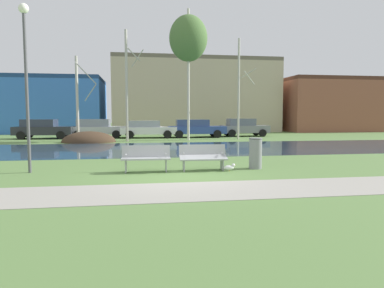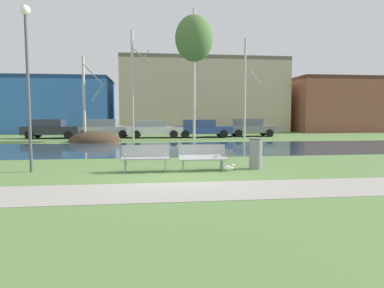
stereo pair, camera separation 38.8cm
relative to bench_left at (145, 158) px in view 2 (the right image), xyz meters
name	(u,v)px [view 2 (the right image)]	position (x,y,z in m)	size (l,w,h in m)	color
ground_plane	(163,147)	(0.95, 8.96, -0.47)	(120.00, 120.00, 0.00)	#5B7F42
paved_path_strip	(184,191)	(0.95, -3.11, -0.47)	(60.00, 2.18, 0.01)	#9E998E
river_band	(164,149)	(0.95, 7.74, -0.47)	(80.00, 8.16, 0.01)	#2D475B
soil_mound	(95,142)	(-3.54, 12.97, -0.47)	(3.62, 2.49, 1.51)	#423021
bench_left	(145,158)	(0.00, 0.00, 0.00)	(1.62, 0.63, 0.87)	#9EA0A3
bench_right	(202,157)	(1.91, 0.00, 0.00)	(1.62, 0.63, 0.87)	#9EA0A3
trash_bin	(256,153)	(3.81, 0.12, 0.09)	(0.47, 0.47, 1.08)	gray
seagull	(229,168)	(2.76, -0.31, -0.34)	(0.43, 0.16, 0.26)	white
streetlamp	(27,62)	(-3.76, 0.44, 3.12)	(0.32, 0.32, 5.38)	#4C4C51
birch_far_left	(85,98)	(-4.41, 14.50, 2.63)	(1.50, 2.73, 6.03)	#BCB7A8
birch_left	(133,85)	(-0.92, 13.47, 3.50)	(1.31, 2.15, 7.74)	#BCB7A8
birch_center_left	(194,39)	(3.45, 13.73, 6.84)	(2.75, 2.75, 9.42)	beige
birch_center	(245,88)	(7.49, 14.49, 3.41)	(1.40, 2.54, 7.64)	#BCB7A8
parked_van_nearest_dark	(51,128)	(-7.53, 17.14, 0.32)	(4.43, 2.16, 1.52)	#282B30
parked_sedan_second_silver	(104,128)	(-3.50, 17.75, 0.32)	(4.57, 2.23, 1.51)	#B2B5BC
parked_hatch_third_white	(154,129)	(0.56, 16.96, 0.27)	(4.53, 2.20, 1.39)	silver
parked_wagon_fourth_blue	(202,128)	(4.51, 16.90, 0.31)	(4.76, 2.18, 1.47)	#2D4793
parked_suv_fifth_grey	(250,127)	(8.87, 17.67, 0.33)	(4.10, 2.16, 1.53)	slate
building_blue_store	(64,105)	(-8.94, 27.60, 2.40)	(10.12, 8.40, 5.74)	#3870C6
building_beige_block	(202,96)	(6.17, 27.30, 3.50)	(17.82, 7.20, 7.94)	#BCAD8E
building_brick_low	(346,105)	(22.84, 26.38, 2.50)	(13.65, 8.41, 5.94)	brown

